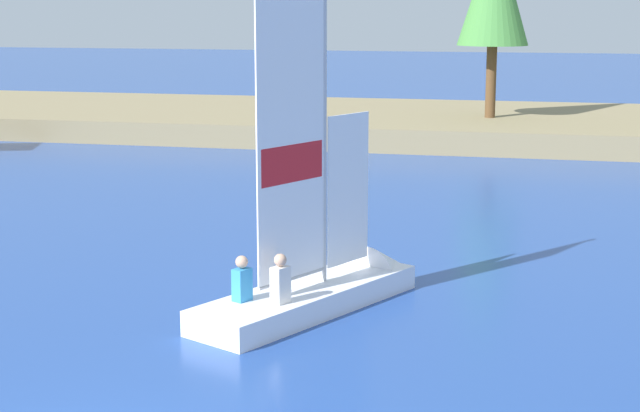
% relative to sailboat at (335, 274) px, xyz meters
% --- Properties ---
extents(shore_bank, '(80.00, 11.32, 0.83)m').
position_rel_sailboat_xyz_m(shore_bank, '(-1.18, 22.78, -0.05)').
color(shore_bank, '#897A56').
rests_on(shore_bank, ground).
extents(sailboat, '(3.34, 5.07, 6.27)m').
position_rel_sailboat_xyz_m(sailboat, '(0.00, 0.00, 0.00)').
color(sailboat, white).
rests_on(sailboat, ground).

